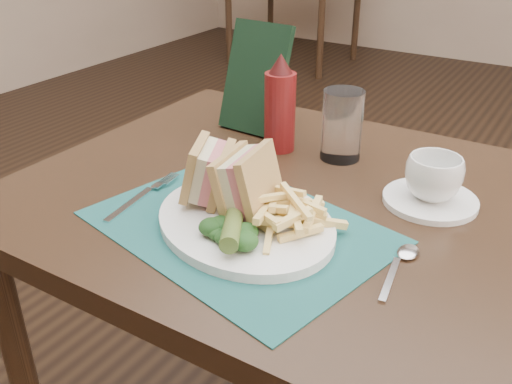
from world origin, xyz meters
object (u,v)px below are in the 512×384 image
sandwich_half_b (235,179)px  placemat (238,227)px  table_bg_left (293,13)px  check_presenter (255,78)px  saucer (430,200)px  sandwich_half_a (195,170)px  drinking_glass (342,125)px  plate (245,222)px  ketchup_bottle (280,103)px  table_main (285,357)px  coffee_cup (434,178)px

sandwich_half_b → placemat: bearing=-52.0°
table_bg_left → check_presenter: (1.55, -3.04, 0.48)m
saucer → sandwich_half_a: bearing=-145.9°
sandwich_half_a → drinking_glass: bearing=44.4°
table_bg_left → drinking_glass: 3.58m
table_bg_left → placemat: placemat is taller
sandwich_half_a → saucer: (0.31, 0.21, -0.06)m
plate → ketchup_bottle: ketchup_bottle is taller
table_main → table_bg_left: size_ratio=1.00×
table_main → drinking_glass: bearing=84.7°
coffee_cup → check_presenter: (-0.41, 0.13, 0.06)m
sandwich_half_a → table_bg_left: bearing=91.3°
table_bg_left → saucer: size_ratio=6.00×
table_bg_left → check_presenter: 3.44m
saucer → check_presenter: (-0.41, 0.13, 0.10)m
table_main → sandwich_half_b: (-0.02, -0.13, 0.44)m
plate → ketchup_bottle: (-0.10, 0.28, 0.08)m
table_bg_left → sandwich_half_b: bearing=-63.0°
plate → sandwich_half_a: 0.11m
placemat → plate: 0.01m
table_main → sandwich_half_a: size_ratio=9.59×
plate → drinking_glass: drinking_glass is taller
table_bg_left → ketchup_bottle: (1.64, -3.11, 0.47)m
plate → sandwich_half_b: sandwich_half_b is taller
plate → coffee_cup: (0.21, 0.22, 0.04)m
table_bg_left → check_presenter: check_presenter is taller
table_bg_left → plate: (1.75, -3.39, 0.38)m
sandwich_half_b → ketchup_bottle: bearing=99.8°
ketchup_bottle → sandwich_half_b: bearing=-73.7°
placemat → saucer: (0.22, 0.23, 0.00)m
sandwich_half_a → ketchup_bottle: size_ratio=0.50×
ketchup_bottle → plate: bearing=-69.7°
placemat → check_presenter: check_presenter is taller
saucer → ketchup_bottle: size_ratio=0.81×
table_main → check_presenter: bearing=133.8°
drinking_glass → coffee_cup: bearing=-23.7°
saucer → table_bg_left: bearing=121.7°
sandwich_half_b → coffee_cup: size_ratio=1.16×
check_presenter → table_bg_left: bearing=120.5°
table_bg_left → table_main: bearing=-61.7°
saucer → ketchup_bottle: 0.33m
placemat → plate: bearing=25.7°
ketchup_bottle → check_presenter: size_ratio=0.83×
drinking_glass → saucer: bearing=-23.7°
sandwich_half_b → ketchup_bottle: ketchup_bottle is taller
plate → check_presenter: (-0.20, 0.35, 0.10)m
saucer → drinking_glass: (-0.20, 0.09, 0.06)m
saucer → placemat: bearing=-134.2°
sandwich_half_a → ketchup_bottle: ketchup_bottle is taller
table_main → saucer: (0.21, 0.08, 0.38)m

